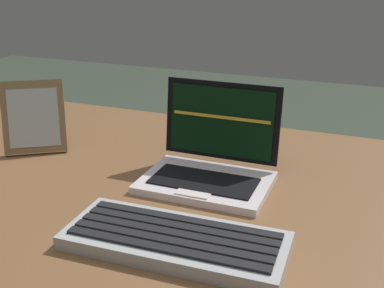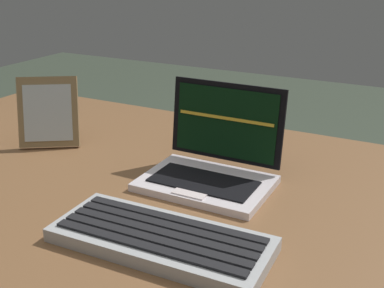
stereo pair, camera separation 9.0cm
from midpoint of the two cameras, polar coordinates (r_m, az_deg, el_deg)
name	(u,v)px [view 2 (the right image)]	position (r m, az deg, el deg)	size (l,w,h in m)	color
desk	(210,225)	(0.96, 4.88, -9.46)	(1.72, 0.81, 0.73)	brown
laptop_front	(212,164)	(0.95, 5.09, -2.41)	(0.24, 0.19, 0.18)	silver
external_keyboard	(161,239)	(0.75, -0.20, -11.14)	(0.34, 0.15, 0.03)	#B3B6B8
photo_frame	(48,113)	(1.15, -14.35, 3.56)	(0.14, 0.12, 0.16)	olive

